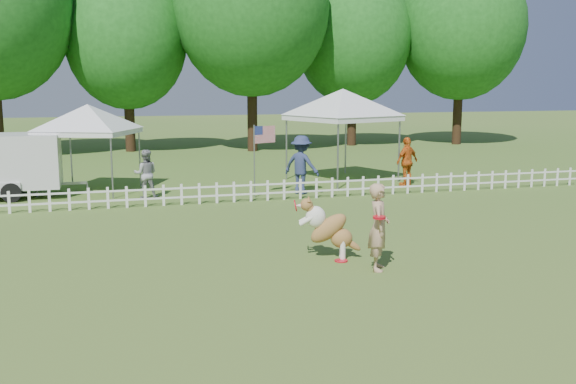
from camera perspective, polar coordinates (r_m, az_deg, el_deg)
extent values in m
plane|color=#366820|center=(12.18, 5.18, -6.49)|extent=(120.00, 120.00, 0.00)
imported|color=tan|center=(11.76, 8.07, -3.10)|extent=(0.58, 0.69, 1.60)
cylinder|color=red|center=(12.43, 4.75, -6.10)|extent=(0.30, 0.30, 0.02)
imported|color=gray|center=(19.57, -12.53, 1.58)|extent=(0.76, 0.62, 1.45)
imported|color=navy|center=(19.81, 1.20, 2.43)|extent=(1.29, 1.31, 1.81)
imported|color=#D05B18|center=(21.80, 10.53, 2.68)|extent=(1.03, 0.73, 1.63)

